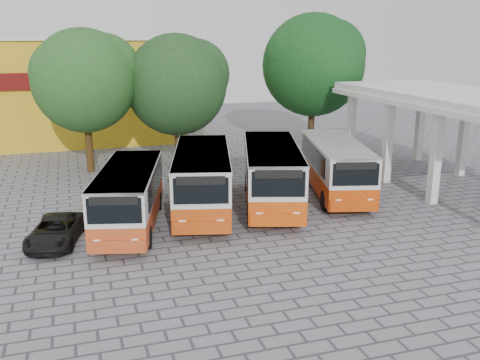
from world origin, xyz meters
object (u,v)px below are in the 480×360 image
object	(u,v)px
bus_centre_right	(272,172)
parked_car	(55,231)
bus_centre_left	(202,177)
bus_far_left	(129,194)
bus_far_right	(336,165)

from	to	relation	value
bus_centre_right	parked_car	world-z (taller)	bus_centre_right
bus_centre_left	parked_car	distance (m)	7.28
bus_centre_right	bus_far_left	bearing A→B (deg)	-153.67
bus_far_left	bus_centre_right	distance (m)	7.29
bus_far_right	bus_centre_left	bearing A→B (deg)	-160.67
bus_centre_right	bus_far_right	size ratio (longest dim) A/B	1.06
bus_far_left	parked_car	distance (m)	3.48
bus_centre_right	bus_centre_left	bearing A→B (deg)	-164.48
bus_centre_left	parked_car	xyz separation A→B (m)	(-6.83, -2.21, -1.21)
bus_centre_left	bus_centre_right	distance (m)	3.55
bus_centre_right	parked_car	size ratio (longest dim) A/B	2.28
bus_centre_left	bus_far_right	bearing A→B (deg)	18.81
bus_far_right	bus_centre_right	bearing A→B (deg)	-155.27
bus_centre_right	bus_far_right	bearing A→B (deg)	27.01
bus_centre_left	parked_car	size ratio (longest dim) A/B	2.25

